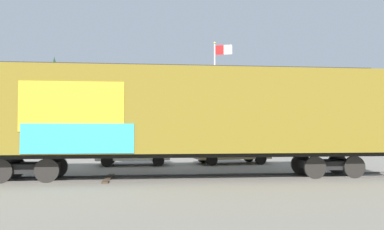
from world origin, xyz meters
TOP-DOWN VIEW (x-y plane):
  - ground_plane at (0.00, 0.00)m, footprint 260.00×260.00m
  - track at (-2.02, 0.03)m, footprint 60.02×4.03m
  - freight_car at (-1.22, -0.00)m, footprint 17.27×3.44m
  - flagpole at (2.47, 10.78)m, footprint 1.28×0.52m
  - hillside at (-0.08, 72.78)m, footprint 132.05×33.72m
  - parked_car_white at (-3.46, 5.85)m, footprint 4.03×2.04m
  - parked_car_tan at (2.20, 5.89)m, footprint 4.46×2.33m

SIDE VIEW (x-z plane):
  - ground_plane at x=0.00m, z-range 0.00..0.00m
  - track at x=-2.02m, z-range 0.00..0.08m
  - parked_car_white at x=-3.46m, z-range 0.02..1.63m
  - parked_car_tan at x=2.20m, z-range -0.02..1.71m
  - freight_car at x=-1.22m, z-range 0.36..5.06m
  - flagpole at x=2.47m, z-range 0.97..9.29m
  - hillside at x=-0.08m, z-range -2.36..14.12m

